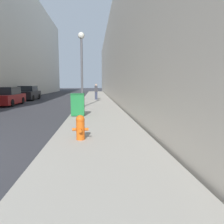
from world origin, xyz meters
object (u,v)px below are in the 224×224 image
Objects in this scene: trash_bin at (78,104)px; parked_sedan_far at (28,94)px; parked_sedan_near at (8,97)px; fire_hydrant at (80,127)px; lamppost at (82,60)px; pedestrian_on_sidewalk at (96,92)px.

trash_bin is 0.27× the size of parked_sedan_far.
parked_sedan_near is 1.01× the size of parked_sedan_far.
trash_bin is 0.27× the size of parked_sedan_near.
parked_sedan_far reaches higher than parked_sedan_near.
trash_bin is (-0.48, 5.28, 0.22)m from fire_hydrant.
lamppost is 3.16× the size of pedestrian_on_sidewalk.
fire_hydrant is 0.45× the size of pedestrian_on_sidewalk.
fire_hydrant is at bearing -69.52° from parked_sedan_far.
lamppost is at bearing 92.82° from fire_hydrant.
parked_sedan_far is at bearing 91.57° from parked_sedan_near.
parked_sedan_far is 8.37m from pedestrian_on_sidewalk.
parked_sedan_far is 2.58× the size of pedestrian_on_sidewalk.
pedestrian_on_sidewalk reaches higher than parked_sedan_far.
parked_sedan_near is at bearing 153.35° from lamppost.
lamppost reaches higher than fire_hydrant.
pedestrian_on_sidewalk reaches higher than parked_sedan_near.
parked_sedan_far is (-0.18, 6.61, 0.03)m from parked_sedan_near.
lamppost is 8.37m from pedestrian_on_sidewalk.
lamppost is (-0.02, 4.72, 2.86)m from trash_bin.
pedestrian_on_sidewalk is at bearing 82.05° from lamppost.
lamppost reaches higher than parked_sedan_near.
lamppost is 1.21× the size of parked_sedan_near.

